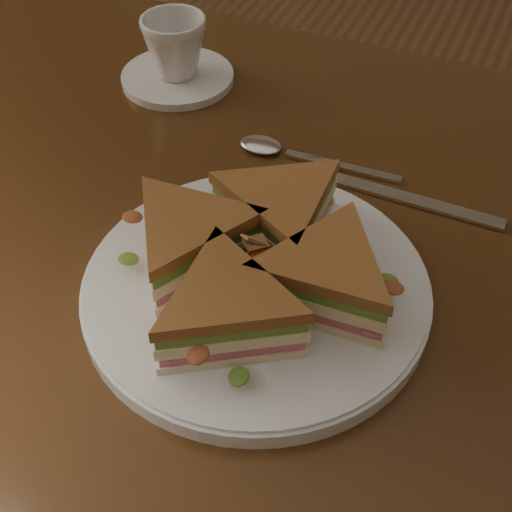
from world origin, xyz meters
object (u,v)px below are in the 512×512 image
object	(u,v)px
knife	(393,195)
coffee_cup	(175,47)
sandwich_wedges	(256,260)
saucer	(178,77)
table	(296,310)
plate	(256,289)
spoon	(280,150)

from	to	relation	value
knife	coffee_cup	xyz separation A→B (m)	(-0.31, 0.11, 0.05)
sandwich_wedges	saucer	world-z (taller)	sandwich_wedges
table	knife	bearing A→B (deg)	58.70
knife	plate	bearing A→B (deg)	-111.15
spoon	plate	bearing A→B (deg)	-75.33
table	saucer	world-z (taller)	saucer
table	knife	distance (m)	0.16
sandwich_wedges	saucer	distance (m)	0.38
spoon	saucer	bearing A→B (deg)	151.41
sandwich_wedges	coffee_cup	world-z (taller)	coffee_cup
sandwich_wedges	table	bearing A→B (deg)	80.96
plate	spoon	world-z (taller)	plate
table	sandwich_wedges	bearing A→B (deg)	-99.04
knife	coffee_cup	world-z (taller)	coffee_cup
coffee_cup	sandwich_wedges	bearing A→B (deg)	-40.60
knife	table	bearing A→B (deg)	-120.01
plate	saucer	size ratio (longest dim) A/B	2.20
sandwich_wedges	spoon	distance (m)	0.22
sandwich_wedges	spoon	size ratio (longest dim) A/B	1.47
spoon	table	bearing A→B (deg)	-61.60
plate	coffee_cup	distance (m)	0.38
table	spoon	distance (m)	0.18
knife	saucer	xyz separation A→B (m)	(-0.31, 0.11, 0.00)
table	knife	size ratio (longest dim) A/B	5.58
plate	saucer	world-z (taller)	plate
spoon	saucer	size ratio (longest dim) A/B	1.31
plate	knife	xyz separation A→B (m)	(0.08, 0.18, -0.01)
spoon	saucer	xyz separation A→B (m)	(-0.18, 0.09, 0.00)
plate	sandwich_wedges	size ratio (longest dim) A/B	1.14
table	saucer	distance (m)	0.34
sandwich_wedges	knife	world-z (taller)	sandwich_wedges
sandwich_wedges	spoon	xyz separation A→B (m)	(-0.06, 0.20, -0.04)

